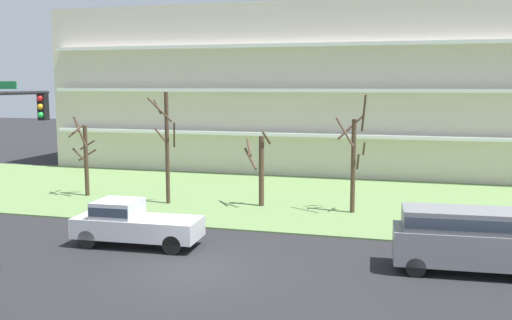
% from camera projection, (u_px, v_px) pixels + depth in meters
% --- Properties ---
extents(ground, '(160.00, 160.00, 0.00)m').
position_uv_depth(ground, '(190.00, 271.00, 21.06)').
color(ground, '#232326').
extents(grass_lawn_strip, '(80.00, 16.00, 0.08)m').
position_uv_depth(grass_lawn_strip, '(276.00, 198.00, 34.44)').
color(grass_lawn_strip, '#66844C').
rests_on(grass_lawn_strip, ground).
extents(apartment_building, '(41.20, 13.48, 12.85)m').
position_uv_depth(apartment_building, '(316.00, 89.00, 47.23)').
color(apartment_building, beige).
rests_on(apartment_building, ground).
extents(tree_far_left, '(1.22, 1.51, 4.96)m').
position_uv_depth(tree_far_left, '(85.00, 155.00, 34.56)').
color(tree_far_left, '#423023').
rests_on(tree_far_left, ground).
extents(tree_left, '(1.55, 1.48, 6.44)m').
position_uv_depth(tree_left, '(167.00, 145.00, 32.14)').
color(tree_left, '#423023').
rests_on(tree_left, ground).
extents(tree_center, '(1.56, 1.46, 4.32)m').
position_uv_depth(tree_center, '(260.00, 168.00, 31.66)').
color(tree_center, '#4C3828').
rests_on(tree_center, ground).
extents(tree_right, '(1.66, 1.95, 6.37)m').
position_uv_depth(tree_right, '(354.00, 158.00, 29.95)').
color(tree_right, '#4C3828').
rests_on(tree_right, ground).
extents(pickup_silver_near_left, '(5.48, 2.23, 1.95)m').
position_uv_depth(pickup_silver_near_left, '(132.00, 222.00, 24.25)').
color(pickup_silver_near_left, '#B7BABF').
rests_on(pickup_silver_near_left, ground).
extents(van_gray_center_left, '(5.31, 2.30, 2.36)m').
position_uv_depth(van_gray_center_left, '(467.00, 236.00, 20.71)').
color(van_gray_center_left, slate).
rests_on(van_gray_center_left, ground).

